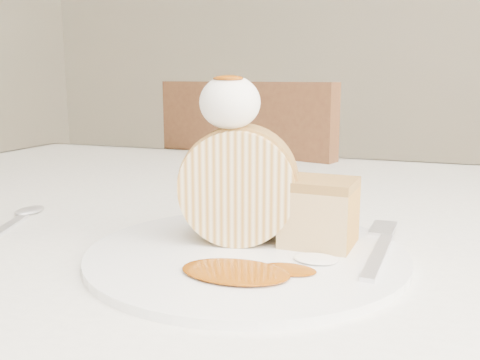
% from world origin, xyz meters
% --- Properties ---
extents(table, '(1.40, 0.90, 0.75)m').
position_xyz_m(table, '(0.00, 0.20, 0.66)').
color(table, white).
rests_on(table, ground).
extents(chair_far, '(0.53, 0.53, 0.90)m').
position_xyz_m(chair_far, '(-0.17, 0.74, 0.51)').
color(chair_far, brown).
rests_on(chair_far, ground).
extents(plate, '(0.30, 0.30, 0.01)m').
position_xyz_m(plate, '(0.03, 0.01, 0.75)').
color(plate, white).
rests_on(plate, table).
extents(roulade_slice, '(0.12, 0.08, 0.11)m').
position_xyz_m(roulade_slice, '(0.02, 0.03, 0.81)').
color(roulade_slice, beige).
rests_on(roulade_slice, plate).
extents(cake_chunk, '(0.07, 0.06, 0.05)m').
position_xyz_m(cake_chunk, '(0.09, 0.05, 0.78)').
color(cake_chunk, '#A27C3D').
rests_on(cake_chunk, plate).
extents(whipped_cream, '(0.06, 0.06, 0.05)m').
position_xyz_m(whipped_cream, '(0.01, 0.02, 0.89)').
color(whipped_cream, white).
rests_on(whipped_cream, roulade_slice).
extents(caramel_drizzle, '(0.03, 0.02, 0.01)m').
position_xyz_m(caramel_drizzle, '(0.01, 0.02, 0.92)').
color(caramel_drizzle, '#803905').
rests_on(caramel_drizzle, whipped_cream).
extents(caramel_pool, '(0.09, 0.06, 0.00)m').
position_xyz_m(caramel_pool, '(0.05, -0.05, 0.76)').
color(caramel_pool, '#803905').
rests_on(caramel_pool, plate).
extents(fork, '(0.03, 0.17, 0.00)m').
position_xyz_m(fork, '(0.15, 0.02, 0.76)').
color(fork, silver).
rests_on(fork, plate).
extents(spoon, '(0.08, 0.15, 0.00)m').
position_xyz_m(spoon, '(-0.23, -0.01, 0.75)').
color(spoon, silver).
rests_on(spoon, table).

